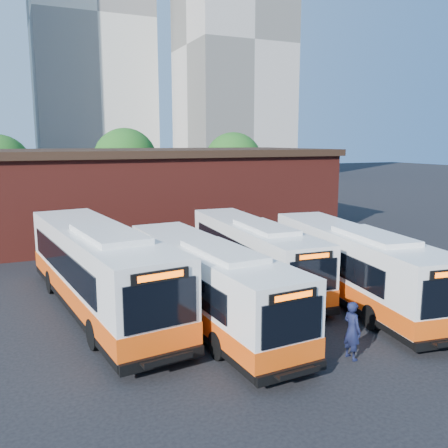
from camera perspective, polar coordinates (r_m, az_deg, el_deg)
name	(u,v)px	position (r m, az deg, el deg)	size (l,w,h in m)	color
ground	(266,321)	(19.17, 5.06, -11.51)	(220.00, 220.00, 0.00)	black
bus_west	(99,272)	(20.35, -14.85, -5.59)	(4.38, 13.66, 3.67)	white
bus_midwest	(207,285)	(18.60, -2.12, -7.37)	(3.18, 11.95, 3.22)	white
bus_mideast	(253,255)	(23.42, 3.47, -3.77)	(3.06, 11.88, 3.21)	white
bus_east	(354,267)	(21.82, 15.32, -5.02)	(4.10, 12.27, 3.29)	white
transit_worker	(352,330)	(16.22, 15.15, -12.24)	(0.70, 0.46, 1.93)	black
depot_building	(140,191)	(36.81, -10.09, 3.95)	(28.60, 12.60, 6.40)	maroon
tree_mid	(125,160)	(50.75, -11.78, 7.56)	(6.56, 6.56, 8.36)	#382314
tree_east	(233,162)	(51.43, 1.12, 7.52)	(6.24, 6.24, 7.96)	#382314
tower_center	(89,22)	(105.40, -15.93, 22.37)	(22.00, 20.00, 61.20)	beige
tower_right	(232,46)	(93.72, 1.02, 20.60)	(18.00, 18.00, 49.20)	#B7B1A8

